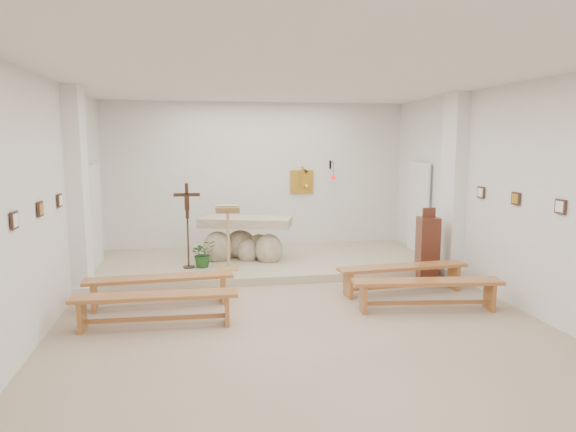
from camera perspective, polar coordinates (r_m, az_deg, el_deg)
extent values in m
cube|color=tan|center=(7.59, 1.35, -11.76)|extent=(7.00, 10.00, 0.00)
cube|color=silver|center=(7.33, -26.40, 0.74)|extent=(0.02, 10.00, 3.50)
cube|color=silver|center=(8.59, 24.85, 1.82)|extent=(0.02, 10.00, 3.50)
cube|color=silver|center=(12.09, -3.38, 4.24)|extent=(7.00, 0.02, 3.50)
cube|color=silver|center=(7.19, 1.45, 15.38)|extent=(7.00, 10.00, 0.02)
cube|color=tan|center=(10.88, -2.36, -5.14)|extent=(6.98, 3.00, 0.15)
cube|color=white|center=(9.23, -22.28, 2.37)|extent=(0.26, 0.55, 3.50)
cube|color=white|center=(10.23, 17.88, 3.11)|extent=(0.26, 0.55, 3.50)
cube|color=gold|center=(12.24, 1.53, 3.83)|extent=(0.55, 0.04, 0.55)
cube|color=black|center=(12.39, 4.72, 5.71)|extent=(0.04, 0.02, 0.20)
cylinder|color=black|center=(12.24, 4.91, 6.01)|extent=(0.02, 0.30, 0.02)
cylinder|color=black|center=(12.10, 5.08, 5.17)|extent=(0.01, 0.01, 0.34)
sphere|color=red|center=(12.11, 5.07, 4.27)|extent=(0.11, 0.11, 0.11)
cube|color=#392319|center=(6.57, -28.13, -0.42)|extent=(0.03, 0.20, 0.20)
cube|color=#392319|center=(7.52, -25.82, 0.71)|extent=(0.03, 0.20, 0.20)
cube|color=#392319|center=(8.48, -24.04, 1.59)|extent=(0.03, 0.20, 0.20)
cube|color=#392319|center=(7.95, 28.01, 0.93)|extent=(0.03, 0.20, 0.20)
cube|color=#392319|center=(8.75, 23.99, 1.78)|extent=(0.03, 0.20, 0.20)
cube|color=#392319|center=(9.59, 20.64, 2.48)|extent=(0.03, 0.20, 0.20)
cube|color=silver|center=(10.16, -21.34, -5.56)|extent=(0.10, 0.85, 0.52)
cube|color=silver|center=(11.09, 16.12, -4.18)|extent=(0.10, 0.85, 0.52)
ellipsoid|color=beige|center=(10.77, -7.80, -3.54)|extent=(0.61, 0.52, 0.69)
ellipsoid|color=beige|center=(10.59, -2.14, -3.76)|extent=(0.57, 0.48, 0.65)
ellipsoid|color=beige|center=(10.99, -5.31, -3.16)|extent=(0.65, 0.55, 0.61)
ellipsoid|color=beige|center=(10.90, -3.24, -3.51)|extent=(0.53, 0.45, 0.57)
ellipsoid|color=beige|center=(10.75, -4.50, -3.89)|extent=(0.45, 0.38, 0.53)
cube|color=beige|center=(10.69, -4.75, -0.66)|extent=(2.01, 1.25, 0.18)
cube|color=tan|center=(10.06, -6.61, -5.74)|extent=(0.42, 0.42, 0.04)
cylinder|color=tan|center=(9.95, -6.66, -2.78)|extent=(0.06, 0.06, 1.10)
cube|color=tan|center=(9.83, -6.73, 0.67)|extent=(0.49, 0.38, 0.18)
cube|color=white|center=(9.78, -6.74, 0.95)|extent=(0.42, 0.31, 0.14)
cylinder|color=#311A0F|center=(10.28, -10.96, -5.58)|extent=(0.22, 0.22, 0.03)
cylinder|color=#311A0F|center=(10.18, -11.04, -2.92)|extent=(0.03, 0.03, 1.00)
cube|color=#311A0F|center=(10.05, -11.17, 1.66)|extent=(0.07, 0.05, 0.68)
cube|color=#311A0F|center=(10.04, -11.19, 2.33)|extent=(0.50, 0.06, 0.06)
cube|color=#311A0F|center=(10.03, -11.17, 1.49)|extent=(0.09, 0.04, 0.29)
imported|color=#214E1F|center=(10.24, -9.42, -4.13)|extent=(0.61, 0.57, 0.54)
cube|color=#572A19|center=(10.07, 15.25, -3.50)|extent=(0.40, 0.40, 1.19)
cube|color=#572A19|center=(9.96, 15.39, 0.34)|extent=(0.24, 0.08, 0.19)
cube|color=#A96D31|center=(8.42, -14.07, -6.70)|extent=(2.32, 0.47, 0.05)
cube|color=#A96D31|center=(8.57, -20.75, -8.41)|extent=(0.08, 0.34, 0.44)
cube|color=#A96D31|center=(8.52, -7.24, -8.03)|extent=(0.08, 0.34, 0.44)
cube|color=#A96D31|center=(8.51, -13.99, -8.88)|extent=(1.94, 0.15, 0.05)
cube|color=#A96D31|center=(9.09, 12.64, -5.54)|extent=(2.32, 0.52, 0.05)
cube|color=#A96D31|center=(8.76, 6.71, -7.55)|extent=(0.09, 0.34, 0.44)
cube|color=#A96D31|center=(9.63, 17.93, -6.45)|extent=(0.09, 0.34, 0.44)
cube|color=#A96D31|center=(9.18, 12.57, -7.58)|extent=(1.94, 0.19, 0.05)
cube|color=#A96D31|center=(7.50, -14.54, -8.58)|extent=(2.32, 0.45, 0.05)
cube|color=#A96D31|center=(7.75, -21.92, -10.23)|extent=(0.08, 0.34, 0.44)
cube|color=#A96D31|center=(7.52, -6.80, -10.23)|extent=(0.08, 0.34, 0.44)
cube|color=#A96D31|center=(7.60, -14.45, -11.00)|extent=(1.94, 0.14, 0.05)
cube|color=#A96D31|center=(8.25, 15.23, -7.06)|extent=(2.33, 0.66, 0.05)
cube|color=#A96D31|center=(8.07, 8.34, -8.98)|extent=(0.11, 0.34, 0.44)
cube|color=#A96D31|center=(8.67, 21.50, -8.26)|extent=(0.11, 0.34, 0.44)
cube|color=#A96D31|center=(8.34, 15.14, -9.28)|extent=(1.93, 0.31, 0.05)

